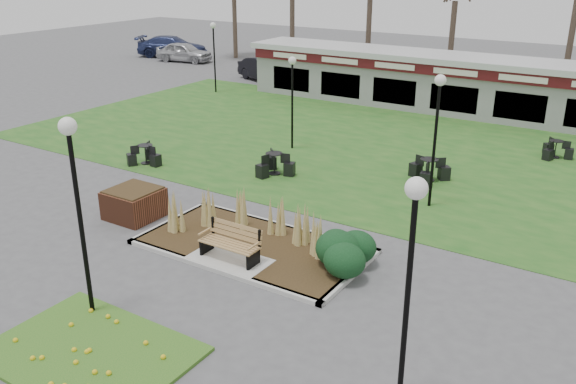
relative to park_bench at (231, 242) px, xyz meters
The scene contains 19 objects.
ground 0.64m from the park_bench, 90.00° to the right, with size 100.00×100.00×0.00m, color #515154.
lawn 11.77m from the park_bench, 90.00° to the left, with size 34.00×16.00×0.02m, color #205A1C.
flower_bed 4.88m from the park_bench, 90.00° to the right, with size 4.20×3.00×0.16m.
planting_bed 1.70m from the park_bench, 40.83° to the left, with size 6.75×3.40×1.27m.
park_bench is the anchor object (origin of this frame).
brick_planter 4.47m from the park_bench, behind, with size 1.50×1.50×0.95m.
food_pavilion 19.73m from the park_bench, 90.00° to the left, with size 24.60×3.40×2.90m.
lamp_post_near_left 4.83m from the park_bench, 107.48° to the right, with size 0.39×0.39×4.65m.
lamp_post_near_right 7.23m from the park_bench, 25.87° to the right, with size 0.37×0.37×4.51m.
lamp_post_mid_left 10.66m from the park_bench, 113.13° to the left, with size 0.32×0.32×3.88m.
lamp_post_far_right 7.72m from the park_bench, 64.69° to the left, with size 0.36×0.36×4.34m.
lamp_post_far_left 21.96m from the park_bench, 129.89° to the left, with size 0.34×0.34×4.07m.
bistro_set_a 9.21m from the park_bench, 148.91° to the left, with size 1.28×1.42×0.76m.
bistro_set_b 9.14m from the park_bench, 75.90° to the left, with size 1.52×1.46×0.82m.
bistro_set_c 7.08m from the park_bench, 114.36° to the left, with size 1.49×1.48×0.82m.
bistro_set_d 15.28m from the park_bench, 68.44° to the left, with size 1.26×1.32×0.71m.
car_silver 33.43m from the park_bench, 133.62° to the left, with size 1.75×4.35×1.48m, color #B9BABE.
car_black 25.02m from the park_bench, 122.19° to the left, with size 1.61×4.62×1.52m, color black.
car_blue 36.11m from the park_bench, 134.92° to the left, with size 2.28×5.60×1.63m, color navy.
Camera 1 is at (9.12, -11.28, 7.74)m, focal length 38.00 mm.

